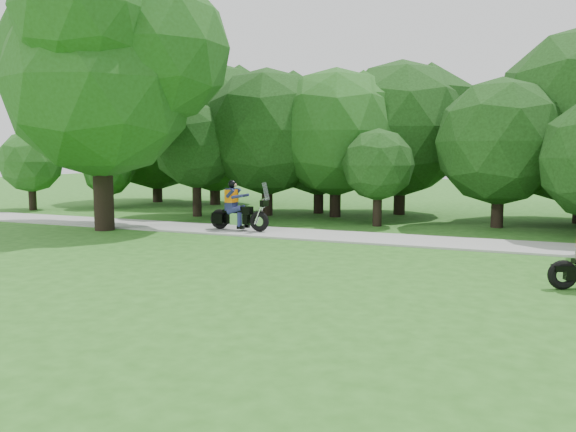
% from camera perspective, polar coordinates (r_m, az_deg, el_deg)
% --- Properties ---
extents(ground, '(100.00, 100.00, 0.00)m').
position_cam_1_polar(ground, '(9.91, 4.91, -9.42)').
color(ground, '#285D1A').
rests_on(ground, ground).
extents(walkway, '(60.00, 2.20, 0.06)m').
position_cam_1_polar(walkway, '(17.54, 12.72, -2.47)').
color(walkway, '#979792').
rests_on(walkway, ground).
extents(tree_line, '(40.84, 11.51, 7.42)m').
position_cam_1_polar(tree_line, '(23.75, 20.89, 8.32)').
color(tree_line, black).
rests_on(tree_line, ground).
extents(big_tree_west, '(8.64, 6.56, 9.96)m').
position_cam_1_polar(big_tree_west, '(21.02, -18.12, 14.50)').
color(big_tree_west, black).
rests_on(big_tree_west, ground).
extents(touring_motorcycle, '(2.25, 0.67, 1.71)m').
position_cam_1_polar(touring_motorcycle, '(19.22, -5.36, 0.40)').
color(touring_motorcycle, black).
rests_on(touring_motorcycle, walkway).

